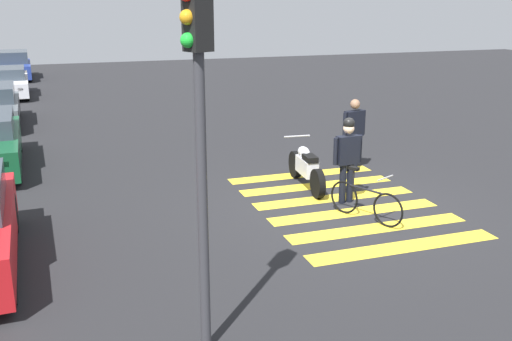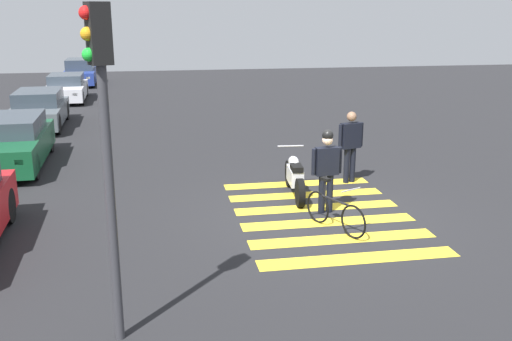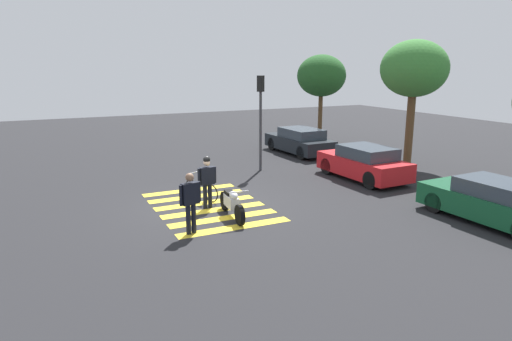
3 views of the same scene
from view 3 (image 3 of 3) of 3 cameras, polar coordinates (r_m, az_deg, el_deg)
The scene contains 12 objects.
ground_plane at distance 15.44m, azimuth -5.93°, elevation -4.55°, with size 60.00×60.00×0.00m, color #232326.
police_motorcycle at distance 14.20m, azimuth -3.09°, elevation -4.16°, with size 2.18×0.62×1.03m.
leaning_bicycle at distance 16.14m, azimuth -6.96°, elevation -2.43°, with size 1.54×0.75×0.99m.
officer_on_foot at distance 14.99m, azimuth -6.22°, elevation -0.99°, with size 0.25×0.67×1.79m.
officer_by_motorcycle at distance 12.79m, azimuth -8.32°, elevation -3.60°, with size 0.33×0.68×1.78m.
crosswalk_stripes at distance 15.44m, azimuth -5.93°, elevation -4.54°, with size 4.95×3.57×0.01m.
car_black_suv at distance 24.49m, azimuth 5.55°, elevation 3.72°, with size 4.49×1.99×1.39m.
car_red_convertible at distance 19.34m, azimuth 13.52°, elevation 0.91°, with size 4.18×1.97×1.42m.
car_green_compact at distance 15.40m, azimuth 27.98°, elevation -3.59°, with size 4.45×1.87×1.34m.
traffic_light_pole at distance 20.12m, azimuth 0.61°, elevation 7.98°, with size 0.32×0.36×4.25m.
street_tree_near at distance 28.53m, azimuth 8.30°, elevation 11.77°, with size 2.99×2.99×5.33m.
street_tree_mid at distance 22.54m, azimuth 19.42°, elevation 11.97°, with size 3.09×3.09×5.85m.
Camera 3 is at (13.88, -4.86, 4.70)m, focal length 31.56 mm.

